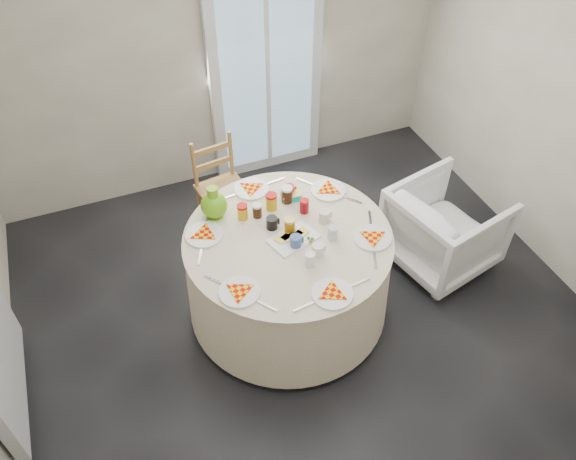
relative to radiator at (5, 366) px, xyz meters
name	(u,v)px	position (x,y,z in m)	size (l,w,h in m)	color
floor	(312,330)	(1.94, -0.20, -0.38)	(4.00, 4.00, 0.00)	black
wall_back	(216,41)	(1.94, 1.80, 0.92)	(4.00, 0.02, 2.60)	#BCB5A3
glass_door	(266,64)	(2.34, 1.75, 0.67)	(1.00, 0.08, 2.10)	silver
radiator	(5,366)	(0.00, 0.00, 0.00)	(0.07, 1.00, 0.55)	silver
table	(288,274)	(1.86, 0.05, -0.01)	(1.42, 1.42, 0.72)	#F0E4C9
wooden_chair	(222,184)	(1.70, 1.05, 0.09)	(0.37, 0.35, 0.83)	#AF723D
armchair	(446,223)	(3.16, 0.06, 0.01)	(0.73, 0.68, 0.75)	white
place_settings	(288,233)	(1.86, 0.05, 0.39)	(1.35, 1.35, 0.02)	white
jar_cluster	(272,206)	(1.84, 0.29, 0.44)	(0.47, 0.23, 0.14)	#A3631C
butter_tub	(291,193)	(2.02, 0.40, 0.41)	(0.14, 0.10, 0.05)	#05B1B5
green_pitcher	(213,200)	(1.48, 0.44, 0.49)	(0.18, 0.18, 0.23)	#65AD16
cheese_platter	(293,235)	(1.88, 0.02, 0.39)	(0.31, 0.20, 0.04)	white
mugs_glasses	(304,224)	(1.97, 0.06, 0.43)	(0.57, 0.57, 0.10)	#A3A3A3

